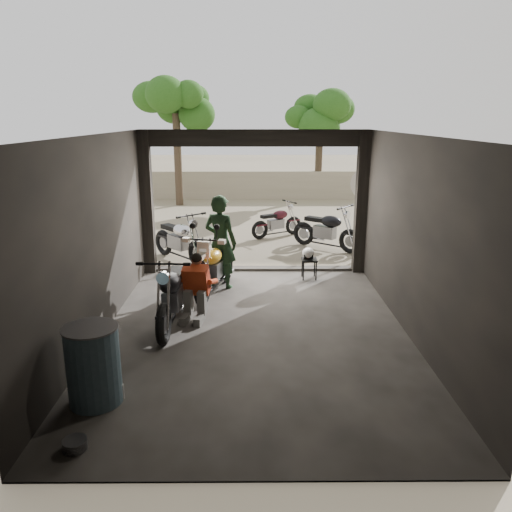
{
  "coord_description": "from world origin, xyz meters",
  "views": [
    {
      "loc": [
        -0.04,
        -7.61,
        3.46
      ],
      "look_at": [
        0.02,
        0.6,
        1.17
      ],
      "focal_mm": 35.0,
      "sensor_mm": 36.0,
      "label": 1
    }
  ],
  "objects_px": {
    "left_bike": "(172,290)",
    "sign_post": "(365,199)",
    "stool": "(309,262)",
    "helmet": "(308,253)",
    "outside_bike_a": "(179,236)",
    "main_bike": "(215,263)",
    "outside_bike_c": "(327,227)",
    "outside_bike_b": "(277,220)",
    "rider": "(221,242)",
    "oil_drum": "(93,366)",
    "mechanic": "(195,289)"
  },
  "relations": [
    {
      "from": "stool",
      "to": "oil_drum",
      "type": "height_order",
      "value": "oil_drum"
    },
    {
      "from": "stool",
      "to": "rider",
      "type": "bearing_deg",
      "value": -164.48
    },
    {
      "from": "sign_post",
      "to": "outside_bike_c",
      "type": "bearing_deg",
      "value": 128.2
    },
    {
      "from": "left_bike",
      "to": "helmet",
      "type": "distance_m",
      "value": 3.61
    },
    {
      "from": "rider",
      "to": "mechanic",
      "type": "bearing_deg",
      "value": 105.09
    },
    {
      "from": "oil_drum",
      "to": "main_bike",
      "type": "bearing_deg",
      "value": 73.47
    },
    {
      "from": "outside_bike_a",
      "to": "outside_bike_b",
      "type": "xyz_separation_m",
      "value": [
        2.53,
        2.59,
        -0.11
      ]
    },
    {
      "from": "mechanic",
      "to": "helmet",
      "type": "bearing_deg",
      "value": 54.98
    },
    {
      "from": "stool",
      "to": "oil_drum",
      "type": "bearing_deg",
      "value": -123.1
    },
    {
      "from": "rider",
      "to": "helmet",
      "type": "distance_m",
      "value": 1.99
    },
    {
      "from": "outside_bike_c",
      "to": "rider",
      "type": "xyz_separation_m",
      "value": [
        -2.65,
        -3.12,
        0.36
      ]
    },
    {
      "from": "left_bike",
      "to": "mechanic",
      "type": "bearing_deg",
      "value": 36.42
    },
    {
      "from": "outside_bike_a",
      "to": "stool",
      "type": "xyz_separation_m",
      "value": [
        3.04,
        -1.46,
        -0.24
      ]
    },
    {
      "from": "outside_bike_c",
      "to": "stool",
      "type": "distance_m",
      "value": 2.71
    },
    {
      "from": "outside_bike_a",
      "to": "sign_post",
      "type": "height_order",
      "value": "sign_post"
    },
    {
      "from": "main_bike",
      "to": "helmet",
      "type": "xyz_separation_m",
      "value": [
        1.97,
        0.9,
        -0.05
      ]
    },
    {
      "from": "main_bike",
      "to": "outside_bike_a",
      "type": "xyz_separation_m",
      "value": [
        -1.04,
        2.33,
        -0.01
      ]
    },
    {
      "from": "left_bike",
      "to": "helmet",
      "type": "height_order",
      "value": "left_bike"
    },
    {
      "from": "outside_bike_c",
      "to": "outside_bike_b",
      "type": "bearing_deg",
      "value": 79.82
    },
    {
      "from": "sign_post",
      "to": "helmet",
      "type": "bearing_deg",
      "value": -132.69
    },
    {
      "from": "outside_bike_b",
      "to": "rider",
      "type": "distance_m",
      "value": 4.8
    },
    {
      "from": "outside_bike_b",
      "to": "outside_bike_c",
      "type": "xyz_separation_m",
      "value": [
        1.26,
        -1.46,
        0.1
      ]
    },
    {
      "from": "mechanic",
      "to": "outside_bike_c",
      "type": "bearing_deg",
      "value": 67.48
    },
    {
      "from": "left_bike",
      "to": "rider",
      "type": "relative_size",
      "value": 0.98
    },
    {
      "from": "left_bike",
      "to": "outside_bike_c",
      "type": "height_order",
      "value": "left_bike"
    },
    {
      "from": "main_bike",
      "to": "stool",
      "type": "relative_size",
      "value": 4.15
    },
    {
      "from": "outside_bike_b",
      "to": "oil_drum",
      "type": "distance_m",
      "value": 9.36
    },
    {
      "from": "outside_bike_c",
      "to": "mechanic",
      "type": "height_order",
      "value": "outside_bike_c"
    },
    {
      "from": "left_bike",
      "to": "stool",
      "type": "distance_m",
      "value": 3.62
    },
    {
      "from": "stool",
      "to": "helmet",
      "type": "relative_size",
      "value": 1.68
    },
    {
      "from": "left_bike",
      "to": "rider",
      "type": "height_order",
      "value": "rider"
    },
    {
      "from": "mechanic",
      "to": "oil_drum",
      "type": "relative_size",
      "value": 1.12
    },
    {
      "from": "rider",
      "to": "oil_drum",
      "type": "relative_size",
      "value": 1.93
    },
    {
      "from": "outside_bike_c",
      "to": "mechanic",
      "type": "distance_m",
      "value": 5.7
    },
    {
      "from": "main_bike",
      "to": "outside_bike_c",
      "type": "height_order",
      "value": "main_bike"
    },
    {
      "from": "stool",
      "to": "sign_post",
      "type": "bearing_deg",
      "value": 45.75
    },
    {
      "from": "left_bike",
      "to": "stool",
      "type": "xyz_separation_m",
      "value": [
        2.61,
        2.5,
        -0.25
      ]
    },
    {
      "from": "stool",
      "to": "helmet",
      "type": "bearing_deg",
      "value": 136.19
    },
    {
      "from": "left_bike",
      "to": "sign_post",
      "type": "bearing_deg",
      "value": 46.64
    },
    {
      "from": "main_bike",
      "to": "outside_bike_c",
      "type": "distance_m",
      "value": 4.42
    },
    {
      "from": "outside_bike_a",
      "to": "main_bike",
      "type": "bearing_deg",
      "value": -107.8
    },
    {
      "from": "outside_bike_a",
      "to": "stool",
      "type": "distance_m",
      "value": 3.38
    },
    {
      "from": "outside_bike_b",
      "to": "mechanic",
      "type": "xyz_separation_m",
      "value": [
        -1.74,
        -6.31,
        0.05
      ]
    },
    {
      "from": "sign_post",
      "to": "rider",
      "type": "bearing_deg",
      "value": -146.1
    },
    {
      "from": "outside_bike_b",
      "to": "outside_bike_c",
      "type": "relative_size",
      "value": 0.84
    },
    {
      "from": "mechanic",
      "to": "sign_post",
      "type": "height_order",
      "value": "sign_post"
    },
    {
      "from": "outside_bike_c",
      "to": "stool",
      "type": "xyz_separation_m",
      "value": [
        -0.75,
        -2.59,
        -0.23
      ]
    },
    {
      "from": "outside_bike_b",
      "to": "stool",
      "type": "xyz_separation_m",
      "value": [
        0.51,
        -4.05,
        -0.13
      ]
    },
    {
      "from": "outside_bike_b",
      "to": "sign_post",
      "type": "height_order",
      "value": "sign_post"
    },
    {
      "from": "main_bike",
      "to": "outside_bike_b",
      "type": "relative_size",
      "value": 1.26
    }
  ]
}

